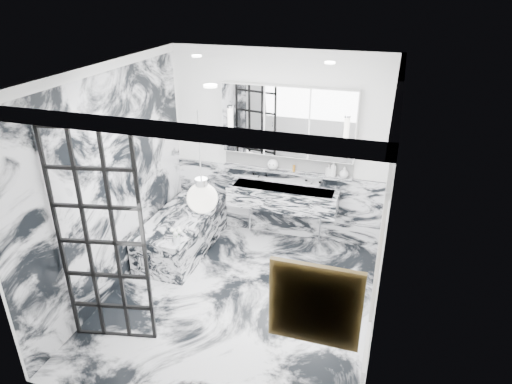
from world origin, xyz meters
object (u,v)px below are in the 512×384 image
(mirror_cabinet, at_px, (288,122))
(crittall_door, at_px, (102,242))
(bathtub, at_px, (182,233))
(trough_sink, at_px, (283,197))

(mirror_cabinet, bearing_deg, crittall_door, -115.13)
(mirror_cabinet, height_order, bathtub, mirror_cabinet)
(crittall_door, height_order, trough_sink, crittall_door)
(crittall_door, bearing_deg, trough_sink, 51.60)
(crittall_door, bearing_deg, bathtub, 80.23)
(crittall_door, bearing_deg, mirror_cabinet, 53.07)
(crittall_door, xyz_separation_m, bathtub, (-0.07, 1.86, -0.93))
(crittall_door, height_order, mirror_cabinet, crittall_door)
(trough_sink, bearing_deg, crittall_door, -116.60)
(crittall_door, height_order, bathtub, crittall_door)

